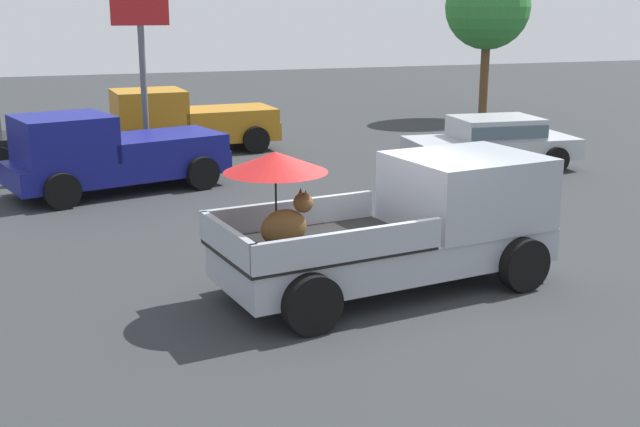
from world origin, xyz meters
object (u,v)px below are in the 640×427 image
Objects in this scene: pickup_truck_main at (409,222)px; motel_sign at (141,42)px; pickup_truck_far at (185,121)px; parked_sedan_far at (493,140)px; pickup_truck_red at (109,154)px.

pickup_truck_main is 10.58m from motel_sign.
motel_sign is at bearing 95.97° from pickup_truck_main.
pickup_truck_far is 1.11× the size of parked_sedan_far.
pickup_truck_red is (-3.71, 7.80, -0.11)m from pickup_truck_main.
pickup_truck_main is at bearing -75.33° from motel_sign.
pickup_truck_far is 3.55m from motel_sign.
motel_sign is at bearing 56.31° from pickup_truck_far.
motel_sign is at bearing -13.36° from parked_sedan_far.
pickup_truck_main is at bearing 56.10° from parked_sedan_far.
pickup_truck_red is at bearing 106.75° from pickup_truck_main.
pickup_truck_main is 1.17× the size of motel_sign.
motel_sign reaches higher than pickup_truck_main.
pickup_truck_red is 3.39m from motel_sign.
pickup_truck_far is at bearing 87.18° from pickup_truck_main.
motel_sign is (1.09, 2.21, 2.32)m from pickup_truck_red.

